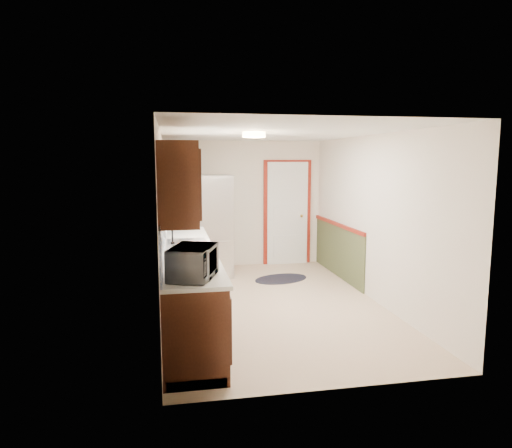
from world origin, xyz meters
name	(u,v)px	position (x,y,z in m)	size (l,w,h in m)	color
room_shell	(273,221)	(0.00, 0.00, 1.20)	(3.20, 5.20, 2.52)	#CEB091
kitchen_run	(184,256)	(-1.24, -0.29, 0.81)	(0.63, 4.00, 2.20)	#33160B
back_wall_trim	(298,221)	(0.99, 2.21, 0.89)	(1.12, 2.30, 2.08)	maroon
ceiling_fixture	(254,135)	(-0.30, -0.20, 2.36)	(0.30, 0.30, 0.06)	#FFD88C
microwave	(193,259)	(-1.20, -1.95, 1.12)	(0.55, 0.30, 0.37)	white
refrigerator	(209,226)	(-0.75, 1.75, 0.89)	(0.82, 0.78, 1.78)	#B7B7BC
rug	(281,279)	(0.45, 1.30, 0.01)	(0.97, 0.63, 0.01)	black
cooktop	(184,226)	(-1.19, 1.40, 0.95)	(0.49, 0.59, 0.02)	black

